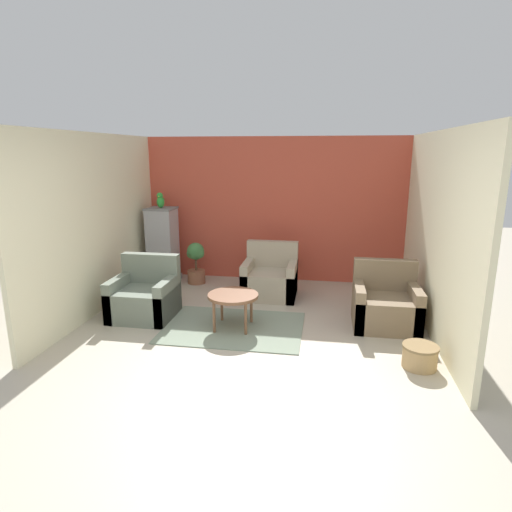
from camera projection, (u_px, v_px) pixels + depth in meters
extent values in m
plane|color=#B2A893|center=(225.00, 388.00, 4.07)|extent=(20.00, 20.00, 0.00)
cube|color=#C64C38|center=(274.00, 210.00, 7.32)|extent=(4.51, 0.06, 2.44)
cube|color=beige|center=(97.00, 224.00, 5.89)|extent=(0.06, 3.67, 2.44)
cube|color=beige|center=(437.00, 234.00, 5.19)|extent=(0.06, 3.67, 2.44)
cube|color=gray|center=(233.00, 327.00, 5.46)|extent=(1.75, 1.27, 0.01)
cylinder|color=brown|center=(233.00, 296.00, 5.36)|extent=(0.64, 0.64, 0.04)
cylinder|color=brown|center=(214.00, 317.00, 5.26)|extent=(0.04, 0.04, 0.41)
cylinder|color=brown|center=(246.00, 319.00, 5.20)|extent=(0.04, 0.04, 0.41)
cylinder|color=brown|center=(222.00, 306.00, 5.64)|extent=(0.04, 0.04, 0.41)
cylinder|color=brown|center=(251.00, 308.00, 5.58)|extent=(0.04, 0.04, 0.41)
cube|color=slate|center=(144.00, 303.00, 5.77)|extent=(0.81, 0.74, 0.41)
cube|color=slate|center=(151.00, 268.00, 5.96)|extent=(0.81, 0.14, 0.41)
cube|color=slate|center=(120.00, 297.00, 5.81)|extent=(0.12, 0.74, 0.55)
cube|color=slate|center=(168.00, 299.00, 5.70)|extent=(0.12, 0.74, 0.55)
cube|color=#7A664C|center=(385.00, 311.00, 5.46)|extent=(0.81, 0.74, 0.41)
cube|color=#7A664C|center=(385.00, 274.00, 5.65)|extent=(0.81, 0.14, 0.41)
cube|color=#7A664C|center=(358.00, 305.00, 5.50)|extent=(0.12, 0.74, 0.55)
cube|color=#7A664C|center=(414.00, 308.00, 5.39)|extent=(0.12, 0.74, 0.55)
cube|color=tan|center=(270.00, 284.00, 6.61)|extent=(0.81, 0.74, 0.41)
cube|color=tan|center=(272.00, 254.00, 6.80)|extent=(0.81, 0.14, 0.41)
cube|color=tan|center=(248.00, 278.00, 6.64)|extent=(0.12, 0.74, 0.55)
cube|color=tan|center=(292.00, 280.00, 6.54)|extent=(0.12, 0.74, 0.55)
cube|color=slate|center=(165.00, 278.00, 7.44)|extent=(0.48, 0.48, 0.09)
cube|color=#A8A8AD|center=(163.00, 243.00, 7.29)|extent=(0.44, 0.44, 1.16)
cube|color=slate|center=(161.00, 209.00, 7.15)|extent=(0.46, 0.46, 0.03)
ellipsoid|color=green|center=(161.00, 202.00, 7.12)|extent=(0.12, 0.15, 0.19)
sphere|color=green|center=(160.00, 196.00, 7.08)|extent=(0.10, 0.10, 0.10)
cone|color=gold|center=(159.00, 196.00, 7.03)|extent=(0.05, 0.05, 0.05)
cone|color=green|center=(162.00, 203.00, 7.19)|extent=(0.06, 0.12, 0.16)
cylinder|color=brown|center=(196.00, 277.00, 7.31)|extent=(0.30, 0.30, 0.23)
cylinder|color=brown|center=(196.00, 264.00, 7.25)|extent=(0.04, 0.04, 0.23)
sphere|color=#427F42|center=(196.00, 251.00, 7.20)|extent=(0.29, 0.29, 0.29)
sphere|color=#427F42|center=(192.00, 254.00, 7.26)|extent=(0.17, 0.17, 0.17)
sphere|color=#427F42|center=(199.00, 254.00, 7.18)|extent=(0.16, 0.16, 0.16)
cylinder|color=tan|center=(420.00, 356.00, 4.44)|extent=(0.35, 0.35, 0.24)
cylinder|color=olive|center=(421.00, 347.00, 4.41)|extent=(0.37, 0.37, 0.02)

